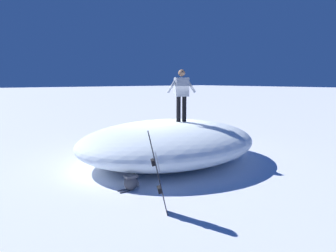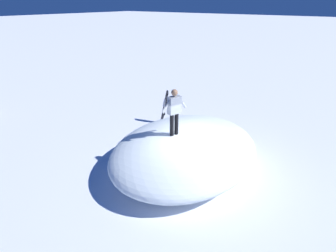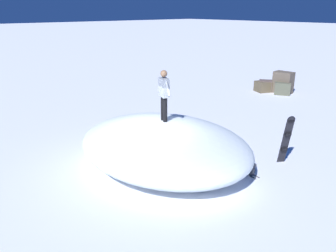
# 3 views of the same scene
# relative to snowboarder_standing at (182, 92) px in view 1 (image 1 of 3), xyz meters

# --- Properties ---
(ground) EXTENTS (240.00, 240.00, 0.00)m
(ground) POSITION_rel_snowboarder_standing_xyz_m (0.12, -0.84, -2.31)
(ground) COLOR white
(snow_mound) EXTENTS (6.17, 4.90, 1.35)m
(snow_mound) POSITION_rel_snowboarder_standing_xyz_m (0.32, -0.28, -1.63)
(snow_mound) COLOR white
(snow_mound) RESTS_ON ground
(snowboarder_standing) EXTENTS (0.99, 0.40, 1.67)m
(snowboarder_standing) POSITION_rel_snowboarder_standing_xyz_m (0.00, 0.00, 0.00)
(snowboarder_standing) COLOR black
(snowboarder_standing) RESTS_ON snow_mound
(snowboard_primary_upright) EXTENTS (0.47, 0.43, 1.72)m
(snowboard_primary_upright) POSITION_rel_snowboarder_standing_xyz_m (2.94, 2.65, -1.42)
(snowboard_primary_upright) COLOR black
(snowboard_primary_upright) RESTS_ON ground
(backpack_near) EXTENTS (0.55, 0.29, 0.38)m
(backpack_near) POSITION_rel_snowboarder_standing_xyz_m (2.66, 1.19, -2.11)
(backpack_near) COLOR #4C4C51
(backpack_near) RESTS_ON ground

